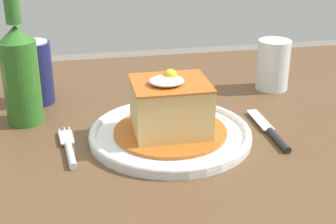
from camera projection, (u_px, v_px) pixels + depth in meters
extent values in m
cube|color=brown|center=(161.00, 138.00, 0.86)|extent=(1.35, 0.87, 0.04)
cylinder|color=white|center=(170.00, 136.00, 0.82)|extent=(0.27, 0.27, 0.01)
torus|color=white|center=(170.00, 132.00, 0.81)|extent=(0.27, 0.27, 0.01)
cylinder|color=#B75B1E|center=(170.00, 131.00, 0.81)|extent=(0.19, 0.19, 0.01)
cube|color=#DBB770|center=(170.00, 107.00, 0.79)|extent=(0.12, 0.11, 0.08)
cube|color=#B75B1E|center=(170.00, 83.00, 0.78)|extent=(0.12, 0.11, 0.00)
ellipsoid|color=white|center=(167.00, 81.00, 0.77)|extent=(0.06, 0.05, 0.01)
sphere|color=yellow|center=(170.00, 76.00, 0.77)|extent=(0.02, 0.02, 0.02)
cylinder|color=silver|center=(71.00, 155.00, 0.75)|extent=(0.02, 0.08, 0.01)
cube|color=silver|center=(66.00, 137.00, 0.81)|extent=(0.03, 0.05, 0.00)
cylinder|color=silver|center=(70.00, 131.00, 0.83)|extent=(0.01, 0.03, 0.00)
cylinder|color=silver|center=(65.00, 131.00, 0.83)|extent=(0.01, 0.03, 0.00)
cylinder|color=silver|center=(60.00, 132.00, 0.83)|extent=(0.01, 0.03, 0.00)
cylinder|color=#262628|center=(279.00, 140.00, 0.80)|extent=(0.01, 0.08, 0.01)
cube|color=silver|center=(260.00, 120.00, 0.87)|extent=(0.02, 0.09, 0.00)
cylinder|color=#191E51|center=(35.00, 73.00, 0.94)|extent=(0.07, 0.07, 0.12)
cylinder|color=silver|center=(32.00, 42.00, 0.92)|extent=(0.06, 0.06, 0.00)
cylinder|color=#2D6B23|center=(22.00, 83.00, 0.85)|extent=(0.06, 0.06, 0.15)
cone|color=#2D6B23|center=(15.00, 34.00, 0.81)|extent=(0.06, 0.06, 0.03)
cylinder|color=gold|center=(272.00, 75.00, 1.02)|extent=(0.06, 0.06, 0.06)
cylinder|color=silver|center=(273.00, 65.00, 1.02)|extent=(0.07, 0.07, 0.10)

